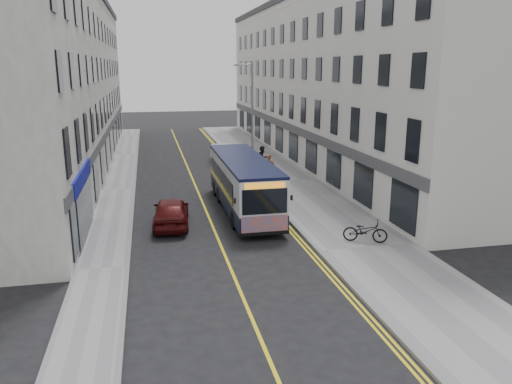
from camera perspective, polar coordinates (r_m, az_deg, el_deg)
name	(u,v)px	position (r m, az deg, el deg)	size (l,w,h in m)	color
ground	(223,250)	(21.91, -3.81, -6.66)	(140.00, 140.00, 0.00)	black
pavement_east	(287,182)	(34.42, 3.53, 1.19)	(4.50, 64.00, 0.12)	gray
pavement_west	(118,190)	(33.24, -15.49, 0.23)	(2.00, 64.00, 0.12)	gray
kerb_east	(255,183)	(33.89, -0.14, 1.02)	(0.18, 64.00, 0.13)	slate
kerb_west	(134,189)	(33.19, -13.77, 0.33)	(0.18, 64.00, 0.13)	slate
road_centre_line	(196,187)	(33.32, -6.88, 0.58)	(0.12, 64.00, 0.01)	yellow
road_dbl_yellow_inner	(248,184)	(33.82, -0.88, 0.88)	(0.10, 64.00, 0.01)	yellow
road_dbl_yellow_outer	(251,184)	(33.85, -0.55, 0.90)	(0.10, 64.00, 0.01)	yellow
terrace_east	(319,82)	(43.73, 7.18, 12.40)	(6.00, 46.00, 13.00)	silver
terrace_west	(64,83)	(41.73, -21.06, 11.51)	(6.00, 46.00, 13.00)	silver
streetlamp	(251,116)	(35.16, -0.56, 8.63)	(1.32, 0.18, 8.00)	gray
city_bus	(243,182)	(27.25, -1.44, 1.11)	(2.39, 10.20, 2.96)	black
bicycle	(365,231)	(22.87, 12.38, -4.37)	(0.68, 1.96, 1.03)	black
pedestrian_near	(269,169)	(33.24, 1.51, 2.62)	(0.73, 0.48, 2.00)	brown
pedestrian_far	(263,159)	(37.38, 0.77, 3.84)	(0.92, 0.72, 1.90)	black
car_white	(222,154)	(41.19, -3.91, 4.33)	(1.60, 4.60, 1.51)	silver
car_maroon	(171,212)	(25.28, -9.68, -2.22)	(1.73, 4.30, 1.47)	#4C0C0D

